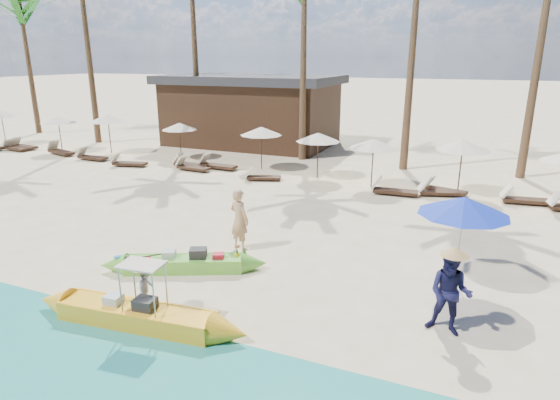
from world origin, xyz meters
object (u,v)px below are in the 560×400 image
at_px(tourist, 239,219).
at_px(blue_umbrella, 464,206).
at_px(yellow_canoe, 137,315).
at_px(green_canoe, 184,263).

relative_size(tourist, blue_umbrella, 0.80).
bearing_deg(tourist, blue_umbrella, -160.98).
relative_size(yellow_canoe, tourist, 3.02).
bearing_deg(blue_umbrella, yellow_canoe, -143.48).
distance_m(green_canoe, tourist, 2.10).
height_order(tourist, blue_umbrella, blue_umbrella).
height_order(yellow_canoe, blue_umbrella, blue_umbrella).
xyz_separation_m(tourist, blue_umbrella, (5.93, 0.01, 1.15)).
distance_m(yellow_canoe, tourist, 4.50).
bearing_deg(blue_umbrella, tourist, -179.91).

